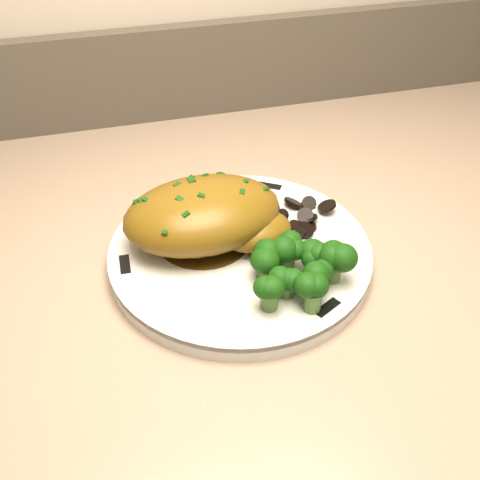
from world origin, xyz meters
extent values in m
cube|color=brown|center=(-0.12, 1.67, 0.43)|extent=(2.01, 0.65, 0.86)
cube|color=#4C443A|center=(-0.12, 1.99, 0.95)|extent=(2.07, 0.02, 0.12)
cylinder|color=silver|center=(-0.46, 1.68, 0.90)|extent=(0.31, 0.31, 0.02)
cube|color=black|center=(-0.40, 1.77, 0.91)|extent=(0.03, 0.02, 0.00)
cube|color=black|center=(-0.57, 1.68, 0.91)|extent=(0.01, 0.03, 0.00)
cube|color=black|center=(-0.41, 1.58, 0.91)|extent=(0.03, 0.02, 0.00)
cylinder|color=#39240A|center=(-0.49, 1.70, 0.91)|extent=(0.09, 0.09, 0.00)
ellipsoid|color=brown|center=(-0.49, 1.70, 0.94)|extent=(0.16, 0.11, 0.06)
ellipsoid|color=brown|center=(-0.45, 1.68, 0.93)|extent=(0.07, 0.06, 0.03)
cube|color=#123D0C|center=(-0.54, 1.70, 0.96)|extent=(0.01, 0.00, 0.00)
cube|color=#123D0C|center=(-0.52, 1.70, 0.97)|extent=(0.01, 0.00, 0.00)
cube|color=#123D0C|center=(-0.50, 1.71, 0.97)|extent=(0.01, 0.00, 0.00)
cube|color=#123D0C|center=(-0.48, 1.71, 0.97)|extent=(0.01, 0.00, 0.00)
cube|color=#123D0C|center=(-0.47, 1.71, 0.97)|extent=(0.01, 0.00, 0.00)
cube|color=#123D0C|center=(-0.45, 1.71, 0.96)|extent=(0.01, 0.00, 0.00)
cylinder|color=black|center=(-0.37, 1.71, 0.91)|extent=(0.02, 0.01, 0.01)
cylinder|color=black|center=(-0.37, 1.72, 0.92)|extent=(0.02, 0.02, 0.01)
cylinder|color=black|center=(-0.38, 1.72, 0.92)|extent=(0.02, 0.02, 0.01)
cylinder|color=black|center=(-0.39, 1.73, 0.91)|extent=(0.02, 0.02, 0.01)
cylinder|color=black|center=(-0.40, 1.73, 0.92)|extent=(0.02, 0.02, 0.01)
cylinder|color=black|center=(-0.41, 1.73, 0.92)|extent=(0.02, 0.02, 0.01)
cylinder|color=black|center=(-0.42, 1.72, 0.91)|extent=(0.03, 0.02, 0.01)
cylinder|color=black|center=(-0.43, 1.72, 0.92)|extent=(0.02, 0.02, 0.00)
cylinder|color=black|center=(-0.43, 1.71, 0.92)|extent=(0.02, 0.02, 0.01)
cylinder|color=black|center=(-0.43, 1.70, 0.91)|extent=(0.03, 0.02, 0.02)
cylinder|color=black|center=(-0.42, 1.70, 0.92)|extent=(0.03, 0.03, 0.01)
cylinder|color=black|center=(-0.41, 1.69, 0.92)|extent=(0.03, 0.03, 0.01)
cylinder|color=black|center=(-0.40, 1.69, 0.91)|extent=(0.02, 0.02, 0.01)
cylinder|color=black|center=(-0.39, 1.69, 0.92)|extent=(0.03, 0.03, 0.01)
cylinder|color=black|center=(-0.38, 1.70, 0.92)|extent=(0.03, 0.03, 0.02)
cylinder|color=black|center=(-0.37, 1.70, 0.91)|extent=(0.03, 0.03, 0.02)
cylinder|color=#4D7632|center=(-0.45, 1.64, 0.92)|extent=(0.01, 0.01, 0.02)
sphere|color=black|center=(-0.45, 1.64, 0.93)|extent=(0.02, 0.02, 0.02)
cylinder|color=#4D7632|center=(-0.43, 1.64, 0.92)|extent=(0.01, 0.01, 0.02)
sphere|color=black|center=(-0.43, 1.64, 0.93)|extent=(0.02, 0.02, 0.02)
cylinder|color=#4D7632|center=(-0.41, 1.63, 0.92)|extent=(0.01, 0.01, 0.02)
sphere|color=black|center=(-0.41, 1.63, 0.93)|extent=(0.02, 0.02, 0.02)
cylinder|color=#4D7632|center=(-0.44, 1.61, 0.92)|extent=(0.01, 0.01, 0.02)
sphere|color=black|center=(-0.44, 1.61, 0.93)|extent=(0.02, 0.02, 0.02)
cylinder|color=#4D7632|center=(-0.41, 1.61, 0.92)|extent=(0.01, 0.01, 0.02)
sphere|color=black|center=(-0.41, 1.61, 0.93)|extent=(0.02, 0.02, 0.02)
cylinder|color=#4D7632|center=(-0.39, 1.62, 0.92)|extent=(0.01, 0.01, 0.02)
sphere|color=black|center=(-0.39, 1.62, 0.93)|extent=(0.02, 0.02, 0.02)
cylinder|color=#4D7632|center=(-0.46, 1.60, 0.92)|extent=(0.01, 0.01, 0.02)
sphere|color=black|center=(-0.46, 1.60, 0.93)|extent=(0.02, 0.02, 0.02)
cylinder|color=#4D7632|center=(-0.42, 1.59, 0.92)|extent=(0.01, 0.01, 0.02)
sphere|color=black|center=(-0.42, 1.59, 0.93)|extent=(0.02, 0.02, 0.02)
camera|label=1|loc=(-0.57, 1.26, 1.28)|focal=45.00mm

